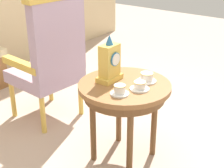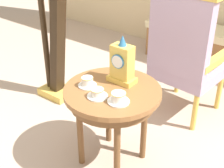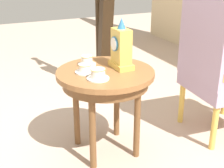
{
  "view_description": "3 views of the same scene",
  "coord_description": "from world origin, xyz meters",
  "px_view_note": "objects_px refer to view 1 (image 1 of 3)",
  "views": [
    {
      "loc": [
        -1.74,
        -1.25,
        1.58
      ],
      "look_at": [
        0.11,
        0.12,
        0.56
      ],
      "focal_mm": 54.91,
      "sensor_mm": 36.0,
      "label": 1
    },
    {
      "loc": [
        1.18,
        -1.47,
        1.69
      ],
      "look_at": [
        0.1,
        -0.06,
        0.68
      ],
      "focal_mm": 51.72,
      "sensor_mm": 36.0,
      "label": 2
    },
    {
      "loc": [
        1.91,
        -0.81,
        1.32
      ],
      "look_at": [
        0.16,
        -0.0,
        0.55
      ],
      "focal_mm": 51.52,
      "sensor_mm": 36.0,
      "label": 3
    }
  ],
  "objects_px": {
    "teacup_right": "(140,86)",
    "armchair": "(51,58)",
    "side_table": "(124,94)",
    "teacup_center": "(147,78)",
    "teacup_left": "(120,90)",
    "mantel_clock": "(110,63)"
  },
  "relations": [
    {
      "from": "side_table",
      "to": "mantel_clock",
      "type": "height_order",
      "value": "mantel_clock"
    },
    {
      "from": "mantel_clock",
      "to": "side_table",
      "type": "bearing_deg",
      "value": -84.18
    },
    {
      "from": "mantel_clock",
      "to": "teacup_left",
      "type": "bearing_deg",
      "value": -127.3
    },
    {
      "from": "teacup_center",
      "to": "mantel_clock",
      "type": "height_order",
      "value": "mantel_clock"
    },
    {
      "from": "side_table",
      "to": "teacup_left",
      "type": "relative_size",
      "value": 5.22
    },
    {
      "from": "teacup_right",
      "to": "armchair",
      "type": "xyz_separation_m",
      "value": [
        0.12,
        0.98,
        -0.04
      ]
    },
    {
      "from": "side_table",
      "to": "teacup_right",
      "type": "height_order",
      "value": "teacup_right"
    },
    {
      "from": "teacup_left",
      "to": "teacup_right",
      "type": "bearing_deg",
      "value": -24.61
    },
    {
      "from": "armchair",
      "to": "side_table",
      "type": "bearing_deg",
      "value": -97.13
    },
    {
      "from": "side_table",
      "to": "teacup_center",
      "type": "distance_m",
      "value": 0.2
    },
    {
      "from": "mantel_clock",
      "to": "armchair",
      "type": "xyz_separation_m",
      "value": [
        0.12,
        0.72,
        -0.15
      ]
    },
    {
      "from": "teacup_right",
      "to": "teacup_center",
      "type": "bearing_deg",
      "value": 12.44
    },
    {
      "from": "armchair",
      "to": "teacup_center",
      "type": "bearing_deg",
      "value": -88.81
    },
    {
      "from": "teacup_right",
      "to": "armchair",
      "type": "bearing_deg",
      "value": 82.89
    },
    {
      "from": "teacup_left",
      "to": "mantel_clock",
      "type": "bearing_deg",
      "value": 52.7
    },
    {
      "from": "mantel_clock",
      "to": "armchair",
      "type": "height_order",
      "value": "armchair"
    },
    {
      "from": "teacup_right",
      "to": "armchair",
      "type": "height_order",
      "value": "armchair"
    },
    {
      "from": "teacup_left",
      "to": "mantel_clock",
      "type": "relative_size",
      "value": 0.37
    },
    {
      "from": "side_table",
      "to": "armchair",
      "type": "bearing_deg",
      "value": 82.87
    },
    {
      "from": "teacup_right",
      "to": "teacup_center",
      "type": "distance_m",
      "value": 0.14
    },
    {
      "from": "side_table",
      "to": "teacup_center",
      "type": "relative_size",
      "value": 4.7
    },
    {
      "from": "teacup_right",
      "to": "mantel_clock",
      "type": "distance_m",
      "value": 0.28
    }
  ]
}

